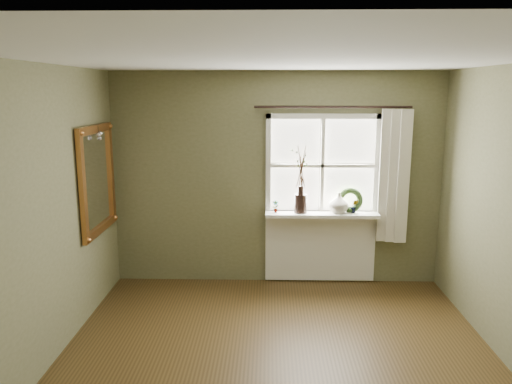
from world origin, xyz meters
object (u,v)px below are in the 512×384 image
object	(u,v)px
dark_jug	(301,203)
cream_vase	(339,203)
wreath	(350,203)
gilt_mirror	(97,179)

from	to	relation	value
dark_jug	cream_vase	world-z (taller)	cream_vase
dark_jug	wreath	size ratio (longest dim) A/B	0.75
cream_vase	dark_jug	bearing A→B (deg)	180.00
wreath	gilt_mirror	world-z (taller)	gilt_mirror
cream_vase	gilt_mirror	distance (m)	2.80
wreath	gilt_mirror	bearing A→B (deg)	-162.18
wreath	dark_jug	bearing A→B (deg)	-170.28
cream_vase	wreath	world-z (taller)	wreath
wreath	gilt_mirror	xyz separation A→B (m)	(-2.86, -0.60, 0.38)
wreath	gilt_mirror	distance (m)	2.94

